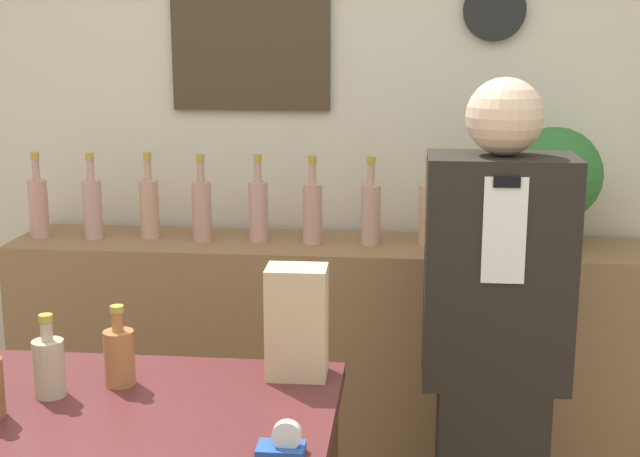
{
  "coord_description": "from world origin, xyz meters",
  "views": [
    {
      "loc": [
        0.33,
        -1.26,
        1.74
      ],
      "look_at": [
        0.09,
        1.1,
        1.2
      ],
      "focal_mm": 50.0,
      "sensor_mm": 36.0,
      "label": 1
    }
  ],
  "objects_px": {
    "shopkeeper": "(494,362)",
    "potted_plant": "(554,180)",
    "paper_bag": "(297,322)",
    "tape_dispenser": "(283,445)"
  },
  "relations": [
    {
      "from": "shopkeeper",
      "to": "potted_plant",
      "type": "bearing_deg",
      "value": 68.01
    },
    {
      "from": "shopkeeper",
      "to": "potted_plant",
      "type": "height_order",
      "value": "shopkeeper"
    },
    {
      "from": "shopkeeper",
      "to": "paper_bag",
      "type": "xyz_separation_m",
      "value": [
        -0.5,
        -0.52,
        0.28
      ]
    },
    {
      "from": "potted_plant",
      "to": "paper_bag",
      "type": "height_order",
      "value": "potted_plant"
    },
    {
      "from": "shopkeeper",
      "to": "tape_dispenser",
      "type": "height_order",
      "value": "shopkeeper"
    },
    {
      "from": "shopkeeper",
      "to": "paper_bag",
      "type": "relative_size",
      "value": 6.18
    },
    {
      "from": "paper_bag",
      "to": "tape_dispenser",
      "type": "xyz_separation_m",
      "value": [
        0.02,
        -0.4,
        -0.11
      ]
    },
    {
      "from": "potted_plant",
      "to": "shopkeeper",
      "type": "bearing_deg",
      "value": -111.99
    },
    {
      "from": "shopkeeper",
      "to": "potted_plant",
      "type": "relative_size",
      "value": 3.9
    },
    {
      "from": "potted_plant",
      "to": "paper_bag",
      "type": "bearing_deg",
      "value": -123.72
    }
  ]
}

